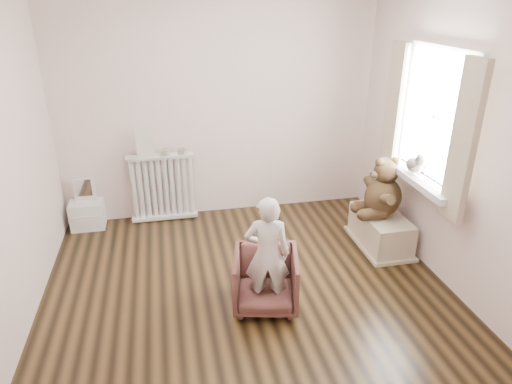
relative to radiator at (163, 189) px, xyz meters
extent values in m
cube|color=black|center=(0.69, -1.68, -0.39)|extent=(3.60, 3.60, 0.01)
cube|color=white|center=(0.69, 0.12, 0.91)|extent=(3.60, 0.02, 2.60)
cube|color=white|center=(0.69, -3.48, 0.91)|extent=(3.60, 0.02, 2.60)
cube|color=white|center=(2.49, -1.68, 0.91)|extent=(0.02, 3.60, 2.60)
cube|color=white|center=(2.45, -1.38, 1.06)|extent=(0.03, 0.90, 1.10)
cube|color=silver|center=(2.36, -1.38, 0.48)|extent=(0.22, 1.10, 0.06)
cube|color=#C2B293|center=(2.34, -1.95, 1.00)|extent=(0.06, 0.26, 1.30)
cube|color=#C2B293|center=(2.34, -0.81, 1.00)|extent=(0.06, 0.26, 1.30)
cube|color=silver|center=(0.00, 0.00, 0.00)|extent=(0.76, 0.14, 0.80)
cube|color=beige|center=(-0.15, 0.00, 0.56)|extent=(0.19, 0.02, 0.31)
cylinder|color=#A59E8C|center=(0.06, 0.00, 0.44)|extent=(0.11, 0.11, 0.07)
cylinder|color=#A59E8C|center=(0.25, 0.00, 0.44)|extent=(0.10, 0.10, 0.06)
cube|color=silver|center=(-0.86, -0.03, -0.11)|extent=(0.36, 0.26, 0.57)
imported|color=brown|center=(0.80, -1.82, -0.14)|extent=(0.63, 0.65, 0.50)
imported|color=silver|center=(0.80, -1.87, 0.14)|extent=(0.41, 0.32, 1.01)
cube|color=beige|center=(2.21, -1.08, -0.19)|extent=(0.40, 0.76, 0.36)
camera|label=1|loc=(0.06, -4.95, 2.07)|focal=32.00mm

